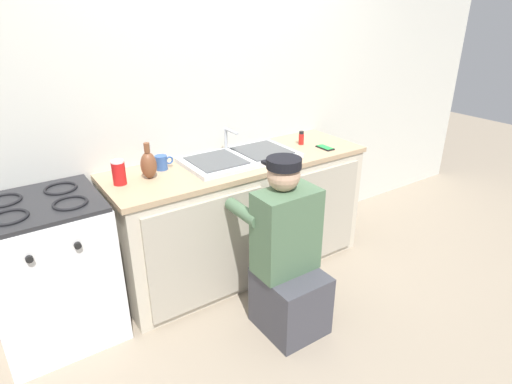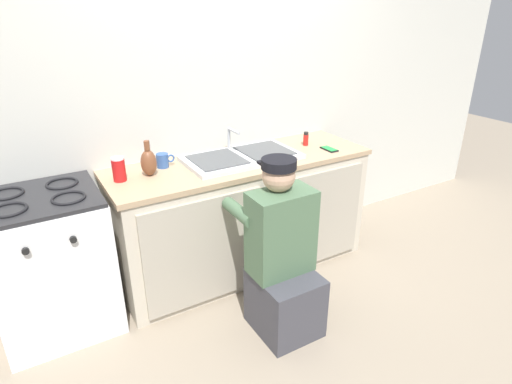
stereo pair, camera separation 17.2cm
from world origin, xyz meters
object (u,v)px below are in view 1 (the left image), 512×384
object	(u,v)px
spice_bottle_red	(301,138)
coffee_mug	(162,162)
soda_cup_red	(119,173)
stove_range	(53,271)
plumber_person	(287,262)
vase_decorative	(149,164)
cell_phone	(325,148)
sink_double_basin	(240,157)

from	to	relation	value
spice_bottle_red	coffee_mug	xyz separation A→B (m)	(-1.11, 0.10, -0.00)
spice_bottle_red	soda_cup_red	bearing A→B (deg)	179.66
stove_range	soda_cup_red	distance (m)	0.69
plumber_person	vase_decorative	bearing A→B (deg)	125.30
plumber_person	soda_cup_red	world-z (taller)	plumber_person
spice_bottle_red	coffee_mug	size ratio (longest dim) A/B	0.83
plumber_person	soda_cup_red	bearing A→B (deg)	133.51
plumber_person	vase_decorative	world-z (taller)	vase_decorative
soda_cup_red	cell_phone	distance (m)	1.52
plumber_person	cell_phone	distance (m)	1.06
plumber_person	coffee_mug	world-z (taller)	plumber_person
stove_range	coffee_mug	bearing A→B (deg)	9.61
cell_phone	soda_cup_red	bearing A→B (deg)	172.87
soda_cup_red	vase_decorative	bearing A→B (deg)	-2.06
sink_double_basin	cell_phone	world-z (taller)	sink_double_basin
coffee_mug	cell_phone	bearing A→B (deg)	-13.21
vase_decorative	spice_bottle_red	bearing A→B (deg)	-0.08
vase_decorative	coffee_mug	distance (m)	0.16
sink_double_basin	spice_bottle_red	bearing A→B (deg)	2.92
vase_decorative	coffee_mug	bearing A→B (deg)	38.41
sink_double_basin	vase_decorative	distance (m)	0.66
plumber_person	spice_bottle_red	distance (m)	1.13
spice_bottle_red	coffee_mug	world-z (taller)	spice_bottle_red
sink_double_basin	soda_cup_red	xyz separation A→B (m)	(-0.84, 0.04, 0.06)
plumber_person	vase_decorative	xyz separation A→B (m)	(-0.53, 0.75, 0.51)
sink_double_basin	coffee_mug	xyz separation A→B (m)	(-0.53, 0.13, 0.03)
stove_range	spice_bottle_red	world-z (taller)	spice_bottle_red
spice_bottle_red	vase_decorative	size ratio (longest dim) A/B	0.46
spice_bottle_red	sink_double_basin	bearing A→B (deg)	-177.08
spice_bottle_red	vase_decorative	world-z (taller)	vase_decorative
stove_range	soda_cup_red	bearing A→B (deg)	4.89
coffee_mug	sink_double_basin	bearing A→B (deg)	-13.89
spice_bottle_red	vase_decorative	xyz separation A→B (m)	(-1.23, 0.00, 0.04)
soda_cup_red	cell_phone	world-z (taller)	soda_cup_red
spice_bottle_red	vase_decorative	distance (m)	1.24
spice_bottle_red	plumber_person	bearing A→B (deg)	-133.33
vase_decorative	cell_phone	distance (m)	1.34
cell_phone	coffee_mug	world-z (taller)	coffee_mug
soda_cup_red	vase_decorative	xyz separation A→B (m)	(0.19, -0.01, 0.01)
stove_range	plumber_person	bearing A→B (deg)	-31.04
spice_bottle_red	cell_phone	xyz separation A→B (m)	(0.09, -0.18, -0.04)
cell_phone	coffee_mug	xyz separation A→B (m)	(-1.20, 0.28, 0.04)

